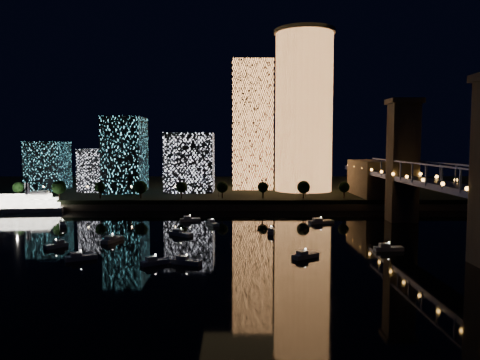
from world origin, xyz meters
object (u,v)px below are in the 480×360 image
Objects in this scene: truss_bridge at (455,194)px; riverboat at (11,204)px; tower_cylindrical at (304,111)px; tower_rectangular at (252,125)px.

riverboat is at bearing 157.16° from truss_bridge.
tower_rectangular is (-28.55, 14.42, -7.47)m from tower_cylindrical.
riverboat is at bearing -161.26° from tower_cylindrical.
tower_cylindrical is at bearing -26.80° from tower_rectangular.
truss_bridge is at bearing -76.11° from tower_cylindrical.
truss_bridge is (30.02, -121.42, -33.80)m from tower_cylindrical.
truss_bridge is at bearing -22.84° from riverboat.
truss_bridge is 5.63× the size of riverboat.
tower_cylindrical is at bearing 18.74° from riverboat.
tower_rectangular is at bearing 153.20° from tower_cylindrical.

